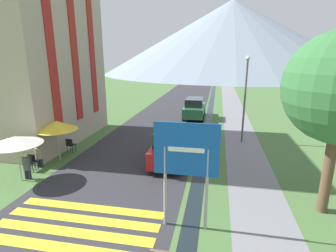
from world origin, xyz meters
name	(u,v)px	position (x,y,z in m)	size (l,w,h in m)	color
ground_plane	(195,118)	(0.00, 20.00, 0.00)	(160.00, 160.00, 0.00)	#476B38
road	(183,99)	(-2.50, 30.00, 0.00)	(6.40, 60.00, 0.01)	#2D2D33
footpath	(231,101)	(3.60, 30.00, 0.00)	(2.20, 60.00, 0.01)	slate
drainage_channel	(212,100)	(1.20, 30.00, 0.00)	(0.60, 60.00, 0.00)	black
crosswalk_marking	(77,225)	(-2.50, 3.70, 0.01)	(5.44, 2.54, 0.01)	yellow
mountain_distant	(231,37)	(5.30, 85.87, 11.07)	(79.56, 79.56, 22.13)	gray
hotel_building	(34,39)	(-9.39, 12.00, 6.45)	(5.68, 8.91, 12.01)	tan
road_sign	(186,159)	(1.01, 4.32, 2.37)	(2.01, 0.11, 3.53)	#9E9EA3
parked_car_near	(171,145)	(-0.40, 9.69, 0.91)	(1.74, 4.34, 1.82)	#A31919
parked_car_far	(194,108)	(-0.10, 19.93, 0.91)	(1.83, 4.17, 1.82)	#28663D
cafe_chair_far_left	(70,144)	(-6.35, 9.86, 0.51)	(0.40, 0.40, 0.85)	black
cafe_chair_near_right	(33,160)	(-6.84, 7.33, 0.51)	(0.40, 0.40, 0.85)	black
cafe_chair_near_left	(30,162)	(-6.84, 7.14, 0.51)	(0.40, 0.40, 0.85)	black
cafe_umbrella_front_white	(15,140)	(-6.65, 6.23, 1.90)	(2.21, 2.21, 2.08)	#B7B2A8
cafe_umbrella_middle_yellow	(57,125)	(-6.31, 8.74, 1.93)	(2.14, 2.14, 2.17)	#B7B2A8
person_seated_near	(27,165)	(-6.45, 6.42, 0.71)	(0.32, 0.32, 1.28)	#282833
person_seated_far	(39,154)	(-6.76, 7.69, 0.68)	(0.32, 0.32, 1.23)	#282833
streetlamp	(245,93)	(3.56, 13.74, 3.21)	(0.28, 0.28, 5.45)	#515156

